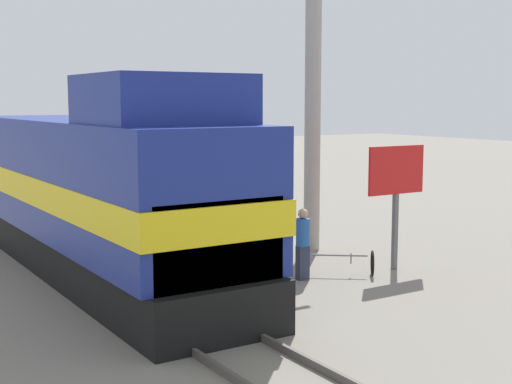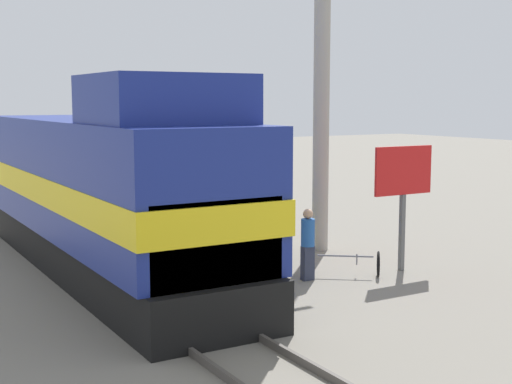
{
  "view_description": "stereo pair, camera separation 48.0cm",
  "coord_description": "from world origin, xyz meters",
  "px_view_note": "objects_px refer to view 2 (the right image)",
  "views": [
    {
      "loc": [
        -6.21,
        -13.52,
        4.45
      ],
      "look_at": [
        1.2,
        -1.8,
        2.67
      ],
      "focal_mm": 50.0,
      "sensor_mm": 36.0,
      "label": 1
    },
    {
      "loc": [
        -5.8,
        -13.77,
        4.45
      ],
      "look_at": [
        1.2,
        -1.8,
        2.67
      ],
      "focal_mm": 50.0,
      "sensor_mm": 36.0,
      "label": 2
    }
  ],
  "objects_px": {
    "billboard_sign": "(403,179)",
    "locomotive": "(109,193)",
    "bicycle": "(345,263)",
    "vendor_umbrella": "(259,186)",
    "utility_pole": "(322,91)",
    "person_bystander": "(308,241)"
  },
  "relations": [
    {
      "from": "utility_pole",
      "to": "vendor_umbrella",
      "type": "bearing_deg",
      "value": -163.85
    },
    {
      "from": "locomotive",
      "to": "vendor_umbrella",
      "type": "height_order",
      "value": "locomotive"
    },
    {
      "from": "bicycle",
      "to": "billboard_sign",
      "type": "bearing_deg",
      "value": -61.15
    },
    {
      "from": "locomotive",
      "to": "person_bystander",
      "type": "distance_m",
      "value": 5.15
    },
    {
      "from": "billboard_sign",
      "to": "bicycle",
      "type": "height_order",
      "value": "billboard_sign"
    },
    {
      "from": "billboard_sign",
      "to": "bicycle",
      "type": "xyz_separation_m",
      "value": [
        -1.66,
        0.24,
        -2.09
      ]
    },
    {
      "from": "locomotive",
      "to": "billboard_sign",
      "type": "xyz_separation_m",
      "value": [
        6.8,
        -3.32,
        0.29
      ]
    },
    {
      "from": "locomotive",
      "to": "billboard_sign",
      "type": "distance_m",
      "value": 7.57
    },
    {
      "from": "utility_pole",
      "to": "vendor_umbrella",
      "type": "distance_m",
      "value": 3.69
    },
    {
      "from": "utility_pole",
      "to": "billboard_sign",
      "type": "xyz_separation_m",
      "value": [
        0.34,
        -3.21,
        -2.29
      ]
    },
    {
      "from": "locomotive",
      "to": "vendor_umbrella",
      "type": "xyz_separation_m",
      "value": [
        3.9,
        -0.86,
        0.02
      ]
    },
    {
      "from": "vendor_umbrella",
      "to": "person_bystander",
      "type": "xyz_separation_m",
      "value": [
        0.18,
        -2.08,
        -1.17
      ]
    },
    {
      "from": "locomotive",
      "to": "bicycle",
      "type": "distance_m",
      "value": 6.25
    },
    {
      "from": "person_bystander",
      "to": "locomotive",
      "type": "bearing_deg",
      "value": 144.22
    },
    {
      "from": "utility_pole",
      "to": "person_bystander",
      "type": "bearing_deg",
      "value": -130.17
    },
    {
      "from": "bicycle",
      "to": "vendor_umbrella",
      "type": "bearing_deg",
      "value": 66.33
    },
    {
      "from": "locomotive",
      "to": "utility_pole",
      "type": "distance_m",
      "value": 6.95
    },
    {
      "from": "locomotive",
      "to": "person_bystander",
      "type": "xyz_separation_m",
      "value": [
        4.07,
        -2.94,
        -1.15
      ]
    },
    {
      "from": "person_bystander",
      "to": "utility_pole",
      "type": "bearing_deg",
      "value": 49.83
    },
    {
      "from": "billboard_sign",
      "to": "locomotive",
      "type": "bearing_deg",
      "value": 153.94
    },
    {
      "from": "vendor_umbrella",
      "to": "bicycle",
      "type": "relative_size",
      "value": 1.34
    },
    {
      "from": "person_bystander",
      "to": "billboard_sign",
      "type": "bearing_deg",
      "value": -8.13
    }
  ]
}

